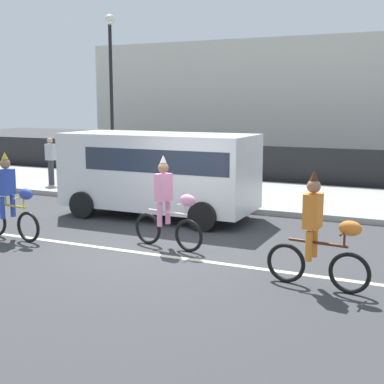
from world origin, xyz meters
The scene contains 10 objects.
ground_plane centered at (0.00, 0.00, 0.00)m, with size 80.00×80.00×0.00m, color #38383A.
road_centre_line centered at (0.00, -0.50, 0.00)m, with size 36.00×0.14×0.01m, color beige.
sidewalk_curb centered at (0.00, 6.50, 0.07)m, with size 60.00×5.00×0.15m, color #9E9B93.
fence_line centered at (0.00, 9.40, 0.70)m, with size 40.00×0.08×1.40m, color black.
parade_cyclist_cobalt centered at (-3.31, -0.73, 0.84)m, with size 1.72×0.51×1.92m.
parade_cyclist_pink centered at (0.14, 0.07, 0.84)m, with size 1.71×0.53×1.92m.
parade_cyclist_orange centered at (3.43, -1.07, 0.84)m, with size 1.72×0.50×1.92m.
parked_van_white centered at (-1.43, 2.70, 1.28)m, with size 5.00×2.22×2.18m.
street_lamp_post centered at (-5.69, 6.97, 3.99)m, with size 0.36×0.36×5.86m.
pedestrian_onlooker centered at (-7.08, 5.19, 1.01)m, with size 0.32×0.20×1.62m.
Camera 1 is at (5.06, -9.44, 2.97)m, focal length 50.00 mm.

